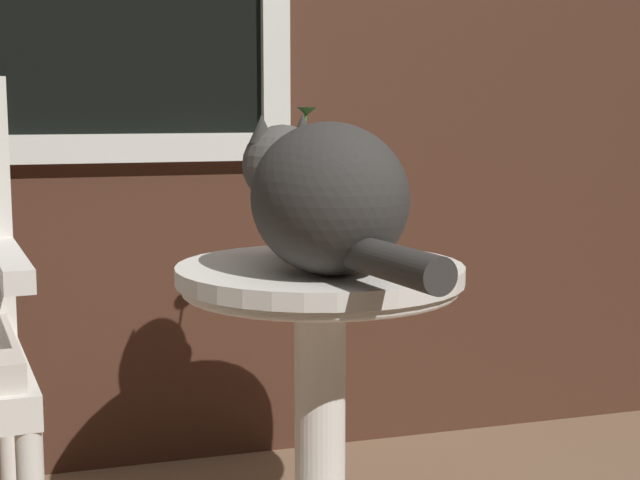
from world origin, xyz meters
TOP-DOWN VIEW (x-y plane):
  - wicker_side_table at (0.14, 0.13)m, footprint 0.58×0.58m
  - cat at (0.12, 0.04)m, footprint 0.34×0.68m
  - pewter_vase_with_ivy at (0.13, 0.26)m, footprint 0.13×0.13m

SIDE VIEW (x-z plane):
  - wicker_side_table at x=0.14m, z-range 0.13..0.74m
  - pewter_vase_with_ivy at x=0.13m, z-range 0.55..0.86m
  - cat at x=0.12m, z-range 0.61..0.91m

